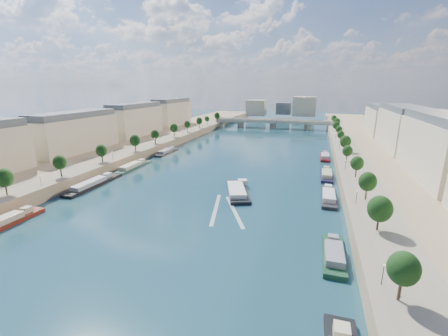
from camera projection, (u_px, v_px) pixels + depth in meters
The scene contains 17 objects.
ground at pixel (235, 163), 157.34m from camera, with size 700.00×700.00×0.00m, color #0D303B.
quay_left at pixel (117, 150), 176.95m from camera, with size 44.00×520.00×5.00m, color #9E8460.
quay_right at pixel (387, 170), 136.40m from camera, with size 44.00×520.00×5.00m, color #9E8460.
pave_left at pixel (139, 148), 172.05m from camera, with size 14.00×520.00×0.10m, color gray.
pave_right at pixel (353, 162), 139.95m from camera, with size 14.00×520.00×0.10m, color gray.
trees_left at pixel (144, 138), 171.89m from camera, with size 4.80×268.80×8.26m.
trees_right at pixel (347, 146), 148.28m from camera, with size 4.80×268.80×8.26m.
lamps_left at pixel (136, 147), 160.84m from camera, with size 0.36×200.36×4.28m.
lamps_right at pixel (342, 153), 145.10m from camera, with size 0.36×200.36×4.28m.
buildings_left at pixel (110, 124), 187.96m from camera, with size 16.00×226.00×23.20m.
buildings_right at pixel (417, 137), 140.09m from camera, with size 16.00×226.00×23.20m.
skyline at pixel (285, 107), 354.91m from camera, with size 79.00×42.00×22.00m.
bridge at pixel (273, 123), 286.50m from camera, with size 112.00×12.00×8.15m.
tour_barge at pixel (238, 191), 113.76m from camera, with size 15.16×26.05×3.59m.
wake at pixel (225, 210), 98.63m from camera, with size 16.16×25.64×0.04m.
moored_barges_left at pixel (90, 186), 119.45m from camera, with size 5.00×152.91×3.60m.
moored_barges_right at pixel (329, 200), 104.39m from camera, with size 5.00×158.16×3.60m.
Camera 1 is at (38.99, -47.35, 39.56)m, focal length 24.00 mm.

